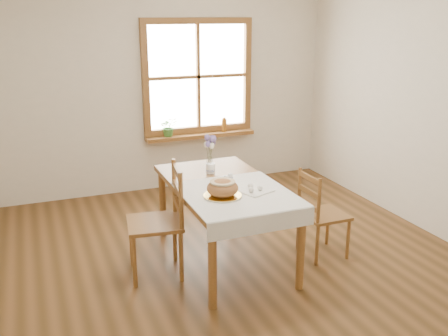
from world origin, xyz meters
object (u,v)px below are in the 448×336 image
Objects in this scene: chair_right at (324,213)px; bread_plate at (223,196)px; flower_vase at (211,169)px; chair_left at (154,222)px; dining_table at (224,193)px.

chair_right is 1.11m from bread_plate.
chair_right is at bearing 3.58° from bread_plate.
flower_vase is at bearing 78.47° from bread_plate.
chair_left is at bearing 149.92° from bread_plate.
bread_plate is (-0.15, -0.33, 0.10)m from dining_table.
chair_right is at bearing -16.27° from dining_table.
chair_right reaches higher than dining_table.
chair_left is 0.66m from bread_plate.
chair_right reaches higher than bread_plate.
dining_table is 0.98m from chair_right.
flower_vase is (0.65, 0.35, 0.30)m from chair_left.
dining_table is at bearing -87.79° from flower_vase.
chair_left reaches higher than bread_plate.
dining_table is 1.89× the size of chair_right.
chair_left is at bearing -177.32° from dining_table.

